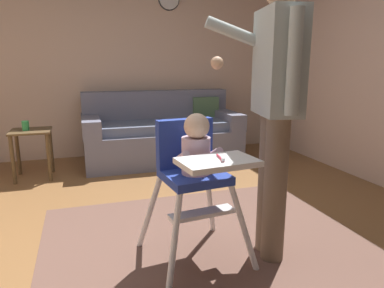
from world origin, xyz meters
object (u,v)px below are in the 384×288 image
at_px(high_chair, 195,162).
at_px(side_table, 32,143).
at_px(couch, 162,134).
at_px(sippy_cup, 25,126).
at_px(adult_standing, 275,106).

distance_m(high_chair, side_table, 2.37).
bearing_deg(couch, sippy_cup, -79.41).
distance_m(adult_standing, sippy_cup, 2.75).
xyz_separation_m(high_chair, sippy_cup, (-1.19, 2.06, -0.06)).
relative_size(high_chair, sippy_cup, 9.28).
height_order(couch, adult_standing, adult_standing).
bearing_deg(sippy_cup, high_chair, -60.07).
xyz_separation_m(adult_standing, side_table, (-1.61, 2.16, -0.58)).
distance_m(adult_standing, side_table, 2.75).
xyz_separation_m(couch, high_chair, (-0.33, -2.34, 0.30)).
bearing_deg(sippy_cup, side_table, -0.00).
bearing_deg(adult_standing, high_chair, 0.29).
relative_size(high_chair, adult_standing, 0.55).
bearing_deg(adult_standing, sippy_cup, -40.57).
relative_size(high_chair, side_table, 1.79).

